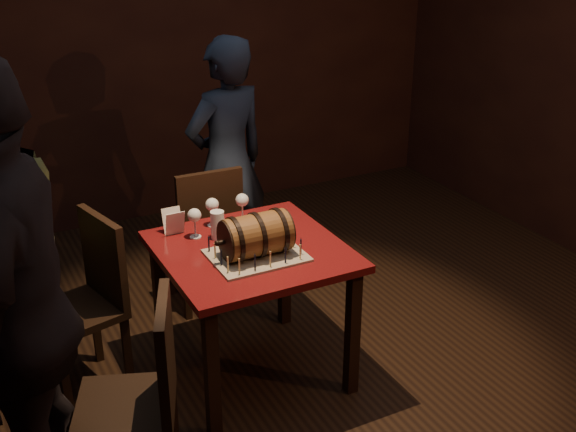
{
  "coord_description": "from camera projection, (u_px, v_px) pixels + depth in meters",
  "views": [
    {
      "loc": [
        -1.5,
        -2.79,
        2.36
      ],
      "look_at": [
        -0.04,
        0.05,
        0.95
      ],
      "focal_mm": 45.0,
      "sensor_mm": 36.0,
      "label": 1
    }
  ],
  "objects": [
    {
      "name": "pint_of_ale",
      "position": [
        218.0,
        226.0,
        3.7
      ],
      "size": [
        0.07,
        0.07,
        0.15
      ],
      "color": "silver",
      "rests_on": "pub_table"
    },
    {
      "name": "pub_table",
      "position": [
        251.0,
        267.0,
        3.67
      ],
      "size": [
        0.9,
        0.9,
        0.75
      ],
      "color": "#4E0D10",
      "rests_on": "ground"
    },
    {
      "name": "barrel_cake",
      "position": [
        256.0,
        235.0,
        3.49
      ],
      "size": [
        0.38,
        0.23,
        0.23
      ],
      "color": "brown",
      "rests_on": "cake_board"
    },
    {
      "name": "menu_card",
      "position": [
        174.0,
        222.0,
        3.75
      ],
      "size": [
        0.1,
        0.05,
        0.13
      ],
      "primitive_type": null,
      "color": "white",
      "rests_on": "pub_table"
    },
    {
      "name": "chair_back",
      "position": [
        206.0,
        230.0,
        4.35
      ],
      "size": [
        0.41,
        0.41,
        0.93
      ],
      "color": "black",
      "rests_on": "ground"
    },
    {
      "name": "room_shell",
      "position": [
        301.0,
        128.0,
        3.28
      ],
      "size": [
        5.04,
        5.04,
        2.8
      ],
      "color": "black",
      "rests_on": "ground"
    },
    {
      "name": "wine_glass_left",
      "position": [
        194.0,
        217.0,
        3.69
      ],
      "size": [
        0.07,
        0.07,
        0.16
      ],
      "color": "silver",
      "rests_on": "pub_table"
    },
    {
      "name": "wine_glass_right",
      "position": [
        242.0,
        201.0,
        3.87
      ],
      "size": [
        0.07,
        0.07,
        0.16
      ],
      "color": "silver",
      "rests_on": "pub_table"
    },
    {
      "name": "cake_board",
      "position": [
        257.0,
        255.0,
        3.53
      ],
      "size": [
        0.45,
        0.35,
        0.01
      ],
      "primitive_type": "cube",
      "color": "gray",
      "rests_on": "pub_table"
    },
    {
      "name": "chair_left_front",
      "position": [
        144.0,
        391.0,
        2.93
      ],
      "size": [
        0.52,
        0.52,
        0.93
      ],
      "color": "black",
      "rests_on": "ground"
    },
    {
      "name": "person_left_front",
      "position": [
        16.0,
        315.0,
        2.62
      ],
      "size": [
        0.83,
        1.23,
        1.94
      ],
      "primitive_type": "imported",
      "rotation": [
        0.0,
        0.0,
        -1.91
      ],
      "color": "black",
      "rests_on": "ground"
    },
    {
      "name": "person_back",
      "position": [
        227.0,
        163.0,
        4.6
      ],
      "size": [
        0.66,
        0.51,
        1.62
      ],
      "primitive_type": "imported",
      "rotation": [
        0.0,
        0.0,
        3.37
      ],
      "color": "#1B2437",
      "rests_on": "ground"
    },
    {
      "name": "wine_glass_mid",
      "position": [
        212.0,
        206.0,
        3.82
      ],
      "size": [
        0.07,
        0.07,
        0.16
      ],
      "color": "silver",
      "rests_on": "pub_table"
    },
    {
      "name": "chair_left_rear",
      "position": [
        89.0,
        295.0,
        3.64
      ],
      "size": [
        0.49,
        0.49,
        0.93
      ],
      "color": "black",
      "rests_on": "ground"
    },
    {
      "name": "birthday_candles",
      "position": [
        256.0,
        247.0,
        3.51
      ],
      "size": [
        0.4,
        0.3,
        0.09
      ],
      "color": "#FEEC97",
      "rests_on": "cake_board"
    }
  ]
}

